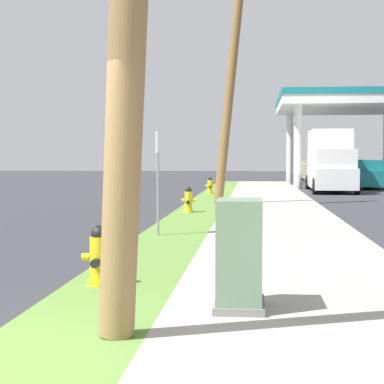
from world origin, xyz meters
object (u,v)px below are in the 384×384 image
at_px(utility_pole_midground, 231,80).
at_px(truck_tan_at_forecourt, 320,169).
at_px(fire_hydrant_nearest, 99,259).
at_px(fire_hydrant_second, 188,201).
at_px(fire_hydrant_third, 210,186).
at_px(street_sign_post, 158,161).
at_px(car_teal_by_near_pump, 364,175).
at_px(truck_white_on_apron, 330,162).
at_px(utility_cabinet, 240,258).

bearing_deg(utility_pole_midground, truck_tan_at_forecourt, 77.38).
xyz_separation_m(fire_hydrant_nearest, fire_hydrant_second, (0.04, 11.03, 0.00)).
height_order(fire_hydrant_third, street_sign_post, street_sign_post).
distance_m(fire_hydrant_second, car_teal_by_near_pump, 19.87).
bearing_deg(truck_white_on_apron, fire_hydrant_third, -140.58).
height_order(truck_tan_at_forecourt, truck_white_on_apron, truck_white_on_apron).
bearing_deg(fire_hydrant_third, fire_hydrant_nearest, -90.06).
bearing_deg(utility_cabinet, car_teal_by_near_pump, 78.31).
distance_m(fire_hydrant_nearest, fire_hydrant_third, 20.95).
relative_size(utility_cabinet, street_sign_post, 0.54).
height_order(utility_pole_midground, utility_cabinet, utility_pole_midground).
distance_m(utility_cabinet, street_sign_post, 6.76).
bearing_deg(utility_pole_midground, fire_hydrant_nearest, -94.26).
bearing_deg(fire_hydrant_second, fire_hydrant_third, 90.12).
bearing_deg(street_sign_post, truck_white_on_apron, 74.10).
height_order(fire_hydrant_second, utility_cabinet, utility_cabinet).
relative_size(utility_cabinet, truck_white_on_apron, 0.18).
bearing_deg(car_teal_by_near_pump, truck_white_on_apron, -122.81).
xyz_separation_m(fire_hydrant_nearest, car_teal_by_near_pump, (8.06, 29.21, 0.28)).
xyz_separation_m(fire_hydrant_nearest, utility_cabinet, (1.78, -1.14, 0.21)).
distance_m(fire_hydrant_third, truck_tan_at_forecourt, 19.82).
xyz_separation_m(utility_pole_midground, car_teal_by_near_pump, (6.94, 14.19, -3.66)).
xyz_separation_m(street_sign_post, truck_tan_at_forecourt, (6.65, 34.33, -0.72)).
height_order(street_sign_post, truck_white_on_apron, truck_white_on_apron).
distance_m(fire_hydrant_second, street_sign_post, 5.85).
relative_size(truck_tan_at_forecourt, truck_white_on_apron, 0.86).
relative_size(street_sign_post, car_teal_by_near_pump, 0.47).
relative_size(car_teal_by_near_pump, truck_white_on_apron, 0.70).
distance_m(utility_pole_midground, street_sign_post, 10.16).
bearing_deg(fire_hydrant_nearest, fire_hydrant_second, 89.79).
bearing_deg(car_teal_by_near_pump, fire_hydrant_second, -113.79).
bearing_deg(truck_tan_at_forecourt, utility_cabinet, -96.79).
bearing_deg(fire_hydrant_third, truck_tan_at_forecourt, 70.52).
bearing_deg(street_sign_post, utility_cabinet, -74.39).
height_order(fire_hydrant_nearest, fire_hydrant_second, same).
bearing_deg(truck_white_on_apron, fire_hydrant_second, -111.40).
relative_size(car_teal_by_near_pump, truck_tan_at_forecourt, 0.81).
xyz_separation_m(fire_hydrant_third, car_teal_by_near_pump, (8.04, 8.26, 0.28)).
bearing_deg(utility_pole_midground, fire_hydrant_third, 100.49).
distance_m(fire_hydrant_third, car_teal_by_near_pump, 11.53).
xyz_separation_m(fire_hydrant_second, fire_hydrant_third, (-0.02, 9.92, 0.00)).
relative_size(fire_hydrant_nearest, utility_pole_midground, 0.09).
bearing_deg(truck_tan_at_forecourt, truck_white_on_apron, -93.46).
relative_size(fire_hydrant_third, car_teal_by_near_pump, 0.17).
xyz_separation_m(fire_hydrant_second, utility_pole_midground, (1.08, 3.99, 3.94)).
height_order(utility_cabinet, street_sign_post, street_sign_post).
distance_m(fire_hydrant_third, utility_cabinet, 22.16).
bearing_deg(utility_cabinet, truck_white_on_apron, 81.50).
xyz_separation_m(fire_hydrant_nearest, truck_tan_at_forecourt, (6.63, 39.63, 0.47)).
bearing_deg(utility_cabinet, street_sign_post, 105.61).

